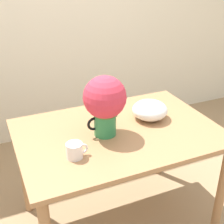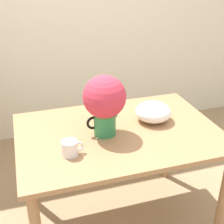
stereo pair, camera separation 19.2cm
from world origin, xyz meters
TOP-DOWN VIEW (x-y plane):
  - wall_back at (0.00, 1.73)m, footprint 8.00×0.05m
  - table at (-0.05, 0.23)m, footprint 1.29×0.89m
  - flower_vase at (-0.14, 0.22)m, footprint 0.26×0.26m
  - coffee_mug at (-0.39, 0.06)m, footprint 0.13×0.09m
  - white_bowl at (0.22, 0.30)m, footprint 0.24×0.24m

SIDE VIEW (x-z plane):
  - table at x=-0.05m, z-range 0.28..1.07m
  - coffee_mug at x=-0.39m, z-range 0.78..0.87m
  - white_bowl at x=0.22m, z-range 0.78..0.91m
  - flower_vase at x=-0.14m, z-range 0.81..1.20m
  - wall_back at x=0.00m, z-range 0.00..2.60m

